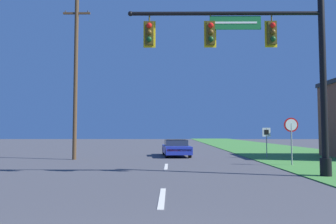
% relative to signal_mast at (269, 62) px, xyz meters
% --- Properties ---
extents(grass_verge_right, '(10.00, 110.00, 0.04)m').
position_rel_signal_mast_xyz_m(grass_verge_right, '(6.27, 19.84, -4.60)').
color(grass_verge_right, '#428438').
rests_on(grass_verge_right, ground).
extents(road_center_line, '(0.16, 34.80, 0.01)m').
position_rel_signal_mast_xyz_m(road_center_line, '(-4.23, 11.84, -4.62)').
color(road_center_line, silver).
rests_on(road_center_line, ground).
extents(signal_mast, '(8.14, 0.47, 7.48)m').
position_rel_signal_mast_xyz_m(signal_mast, '(0.00, 0.00, 0.00)').
color(signal_mast, black).
rests_on(signal_mast, grass_verge_right).
extents(car_ahead, '(2.19, 4.79, 1.19)m').
position_rel_signal_mast_xyz_m(car_ahead, '(-3.60, 11.23, -4.02)').
color(car_ahead, black).
rests_on(car_ahead, ground).
extents(stop_sign, '(0.76, 0.07, 2.50)m').
position_rel_signal_mast_xyz_m(stop_sign, '(2.43, 4.36, -2.76)').
color(stop_sign, gray).
rests_on(stop_sign, grass_verge_right).
extents(route_sign_post, '(0.55, 0.06, 2.03)m').
position_rel_signal_mast_xyz_m(route_sign_post, '(2.56, 9.33, -3.09)').
color(route_sign_post, gray).
rests_on(route_sign_post, grass_verge_right).
extents(utility_pole_near, '(1.80, 0.26, 10.58)m').
position_rel_signal_mast_xyz_m(utility_pole_near, '(-10.25, 8.13, 0.83)').
color(utility_pole_near, '#4C3823').
rests_on(utility_pole_near, ground).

